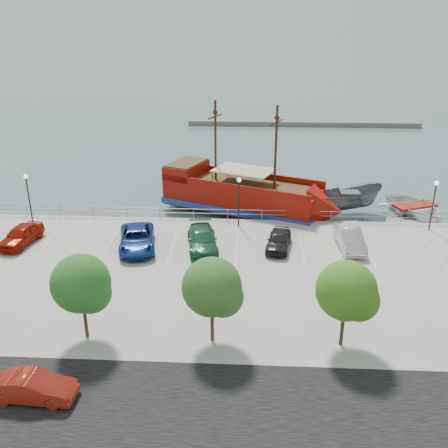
{
  "coord_description": "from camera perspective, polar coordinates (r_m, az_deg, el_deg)",
  "views": [
    {
      "loc": [
        0.87,
        -32.84,
        16.51
      ],
      "look_at": [
        -1.0,
        2.0,
        2.0
      ],
      "focal_mm": 40.0,
      "sensor_mm": 36.0,
      "label": 1
    }
  ],
  "objects": [
    {
      "name": "ground",
      "position": [
        37.23,
        1.38,
        -5.48
      ],
      "size": [
        160.0,
        160.0,
        0.0
      ],
      "primitive_type": "plane",
      "color": "#44605D"
    },
    {
      "name": "street",
      "position": [
        23.59,
        0.09,
        -21.79
      ],
      "size": [
        100.0,
        8.0,
        0.04
      ],
      "primitive_type": "cube",
      "color": "black",
      "rests_on": "land_slab"
    },
    {
      "name": "sidewalk",
      "position": [
        28.19,
        0.74,
        -13.23
      ],
      "size": [
        100.0,
        4.0,
        0.05
      ],
      "primitive_type": "cube",
      "color": "#9A978E",
      "rests_on": "land_slab"
    },
    {
      "name": "seawall_railing",
      "position": [
        43.68,
        1.72,
        1.1
      ],
      "size": [
        50.0,
        0.06,
        1.0
      ],
      "color": "gray",
      "rests_on": "land_slab"
    },
    {
      "name": "far_shore",
      "position": [
        89.96,
        9.02,
        11.34
      ],
      "size": [
        40.0,
        3.0,
        0.8
      ],
      "primitive_type": "cube",
      "color": "#6A665A",
      "rests_on": "ground"
    },
    {
      "name": "pirate_ship",
      "position": [
        47.0,
        3.44,
        3.07
      ],
      "size": [
        17.62,
        11.09,
        11.02
      ],
      "rotation": [
        0.0,
        0.0,
        -0.41
      ],
      "color": "maroon",
      "rests_on": "ground"
    },
    {
      "name": "patrol_boat",
      "position": [
        48.99,
        14.1,
        2.51
      ],
      "size": [
        6.99,
        4.26,
        2.54
      ],
      "primitive_type": "imported",
      "rotation": [
        0.0,
        0.0,
        1.87
      ],
      "color": "#555A60",
      "rests_on": "ground"
    },
    {
      "name": "speedboat",
      "position": [
        50.42,
        20.91,
        1.57
      ],
      "size": [
        7.06,
        8.12,
        1.41
      ],
      "primitive_type": "imported",
      "rotation": [
        0.0,
        0.0,
        0.39
      ],
      "color": "white",
      "rests_on": "ground"
    },
    {
      "name": "dock_west",
      "position": [
        48.27,
        -16.81,
        0.58
      ],
      "size": [
        7.98,
        5.03,
        0.44
      ],
      "primitive_type": "cube",
      "rotation": [
        0.0,
        0.0,
        0.4
      ],
      "color": "#695F58",
      "rests_on": "ground"
    },
    {
      "name": "dock_mid",
      "position": [
        45.95,
        11.09,
        -0.01
      ],
      "size": [
        6.72,
        2.45,
        0.38
      ],
      "primitive_type": "cube",
      "rotation": [
        0.0,
        0.0,
        -0.09
      ],
      "color": "slate",
      "rests_on": "ground"
    },
    {
      "name": "dock_east",
      "position": [
        48.12,
        21.93,
        -0.23
      ],
      "size": [
        6.93,
        3.69,
        0.38
      ],
      "primitive_type": "cube",
      "rotation": [
        0.0,
        0.0,
        -0.28
      ],
      "color": "gray",
      "rests_on": "ground"
    },
    {
      "name": "street_sedan",
      "position": [
        25.85,
        -20.99,
        -17.03
      ],
      "size": [
        4.06,
        1.59,
        1.32
      ],
      "primitive_type": "imported",
      "rotation": [
        0.0,
        0.0,
        1.52
      ],
      "color": "#A62516",
      "rests_on": "street"
    },
    {
      "name": "lamp_post_left",
      "position": [
        45.7,
        -21.53,
        3.69
      ],
      "size": [
        0.36,
        0.36,
        4.28
      ],
      "color": "black",
      "rests_on": "land_slab"
    },
    {
      "name": "lamp_post_mid",
      "position": [
        41.63,
        1.71,
        3.54
      ],
      "size": [
        0.36,
        0.36,
        4.28
      ],
      "color": "black",
      "rests_on": "land_slab"
    },
    {
      "name": "lamp_post_right",
      "position": [
        44.28,
        22.91,
        2.9
      ],
      "size": [
        0.36,
        0.36,
        4.28
      ],
      "color": "black",
      "rests_on": "land_slab"
    },
    {
      "name": "tree_c",
      "position": [
        27.73,
        -15.78,
        -6.81
      ],
      "size": [
        3.3,
        3.2,
        5.0
      ],
      "color": "#473321",
      "rests_on": "sidewalk"
    },
    {
      "name": "tree_d",
      "position": [
        26.38,
        -1.1,
        -7.48
      ],
      "size": [
        3.3,
        3.2,
        5.0
      ],
      "color": "#473321",
      "rests_on": "sidewalk"
    },
    {
      "name": "tree_e",
      "position": [
        26.85,
        14.11,
        -7.66
      ],
      "size": [
        3.3,
        3.2,
        5.0
      ],
      "color": "#473321",
      "rests_on": "sidewalk"
    },
    {
      "name": "parked_car_a",
      "position": [
        42.04,
        -22.19,
        -1.19
      ],
      "size": [
        2.49,
        4.71,
        1.53
      ],
      "primitive_type": "imported",
      "rotation": [
        0.0,
        0.0,
        -0.16
      ],
      "color": "#981506",
      "rests_on": "land_slab"
    },
    {
      "name": "parked_car_c",
      "position": [
        38.79,
        -9.91,
        -1.69
      ],
      "size": [
        3.68,
        6.07,
        1.58
      ],
      "primitive_type": "imported",
      "rotation": [
        0.0,
        0.0,
        0.2
      ],
      "color": "navy",
      "rests_on": "land_slab"
    },
    {
      "name": "parked_car_d",
      "position": [
        38.16,
        -2.49,
        -1.8
      ],
      "size": [
        3.02,
        5.61,
        1.55
      ],
      "primitive_type": "imported",
      "rotation": [
        0.0,
        0.0,
        0.17
      ],
      "color": "#1F5735",
      "rests_on": "land_slab"
    },
    {
      "name": "parked_car_e",
      "position": [
        38.45,
        6.27,
        -1.82
      ],
      "size": [
        2.37,
        4.41,
        1.43
      ],
      "primitive_type": "imported",
      "rotation": [
        0.0,
        0.0,
        -0.17
      ],
      "color": "black",
      "rests_on": "land_slab"
    },
    {
      "name": "parked_car_f",
      "position": [
        39.46,
        14.18,
        -1.65
      ],
      "size": [
        1.96,
        4.84,
        1.56
      ],
      "primitive_type": "imported",
      "rotation": [
        0.0,
        0.0,
        0.07
      ],
      "color": "beige",
      "rests_on": "land_slab"
    }
  ]
}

